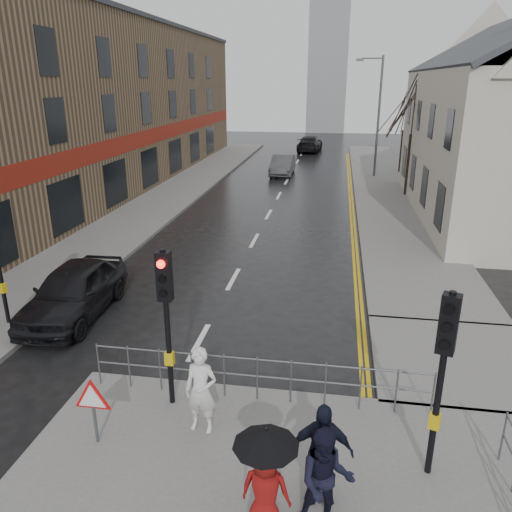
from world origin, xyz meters
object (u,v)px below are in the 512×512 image
(pedestrian_b, at_px, (326,481))
(pedestrian_d, at_px, (321,452))
(pedestrian_a, at_px, (201,390))
(car_parked, at_px, (74,291))
(car_mid, at_px, (283,165))
(pedestrian_with_umbrella, at_px, (266,475))

(pedestrian_b, height_order, pedestrian_d, pedestrian_d)
(pedestrian_b, bearing_deg, pedestrian_a, 136.18)
(car_parked, bearing_deg, pedestrian_b, -42.88)
(pedestrian_d, bearing_deg, car_mid, 94.15)
(pedestrian_with_umbrella, bearing_deg, pedestrian_a, 125.77)
(pedestrian_b, distance_m, car_parked, 9.84)
(pedestrian_with_umbrella, height_order, pedestrian_d, pedestrian_with_umbrella)
(car_parked, height_order, car_mid, car_parked)
(pedestrian_d, bearing_deg, pedestrian_b, -84.29)
(pedestrian_b, height_order, pedestrian_with_umbrella, pedestrian_with_umbrella)
(pedestrian_a, distance_m, car_mid, 28.67)
(pedestrian_b, distance_m, pedestrian_with_umbrella, 0.91)
(pedestrian_b, bearing_deg, pedestrian_with_umbrella, -169.10)
(pedestrian_a, xyz_separation_m, pedestrian_with_umbrella, (1.54, -2.14, 0.20))
(pedestrian_with_umbrella, bearing_deg, car_mid, 95.87)
(car_mid, bearing_deg, pedestrian_with_umbrella, -83.51)
(pedestrian_with_umbrella, xyz_separation_m, pedestrian_d, (0.76, 0.83, -0.20))
(car_parked, bearing_deg, pedestrian_d, -40.59)
(pedestrian_a, height_order, car_mid, pedestrian_a)
(pedestrian_d, bearing_deg, pedestrian_a, 147.04)
(pedestrian_a, relative_size, pedestrian_with_umbrella, 0.93)
(car_mid, bearing_deg, pedestrian_a, -86.14)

